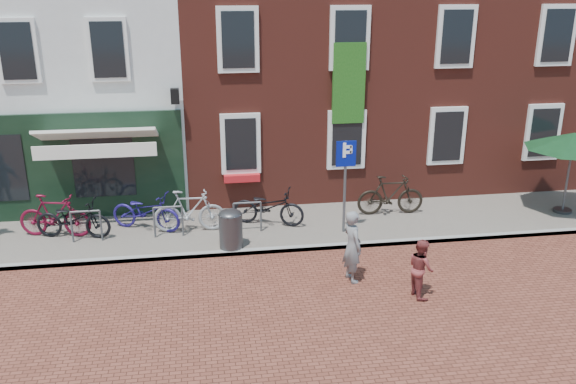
{
  "coord_description": "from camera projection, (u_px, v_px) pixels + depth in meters",
  "views": [
    {
      "loc": [
        -0.64,
        -13.18,
        6.22
      ],
      "look_at": [
        1.46,
        0.6,
        1.35
      ],
      "focal_mm": 37.56,
      "sensor_mm": 36.0,
      "label": 1
    }
  ],
  "objects": [
    {
      "name": "bicycle_1",
      "position": [
        55.0,
        216.0,
        15.16
      ],
      "size": [
        1.93,
        0.92,
        1.12
      ],
      "primitive_type": "imported",
      "rotation": [
        0.0,
        0.0,
        1.35
      ],
      "color": "maroon",
      "rests_on": "sidewalk"
    },
    {
      "name": "litter_bin",
      "position": [
        231.0,
        227.0,
        14.52
      ],
      "size": [
        0.57,
        0.57,
        1.04
      ],
      "color": "#3C3C3F",
      "rests_on": "sidewalk"
    },
    {
      "name": "building_stucco",
      "position": [
        53.0,
        40.0,
        18.78
      ],
      "size": [
        8.0,
        8.0,
        9.0
      ],
      "primitive_type": "cube",
      "color": "silver",
      "rests_on": "ground"
    },
    {
      "name": "parking_sign",
      "position": [
        345.0,
        170.0,
        15.06
      ],
      "size": [
        0.5,
        0.08,
        2.43
      ],
      "color": "#4C4C4F",
      "rests_on": "sidewalk"
    },
    {
      "name": "bicycle_0",
      "position": [
        73.0,
        219.0,
        15.12
      ],
      "size": [
        2.02,
        1.07,
        1.01
      ],
      "primitive_type": "imported",
      "rotation": [
        0.0,
        0.0,
        1.35
      ],
      "color": "black",
      "rests_on": "sidewalk"
    },
    {
      "name": "bicycle_3",
      "position": [
        190.0,
        211.0,
        15.47
      ],
      "size": [
        1.88,
        0.6,
        1.12
      ],
      "primitive_type": "imported",
      "rotation": [
        0.0,
        0.0,
        1.53
      ],
      "color": "#959497",
      "rests_on": "sidewalk"
    },
    {
      "name": "building_brick_right",
      "position": [
        449.0,
        20.0,
        20.47
      ],
      "size": [
        6.0,
        8.0,
        10.0
      ],
      "primitive_type": "cube",
      "color": "maroon",
      "rests_on": "ground"
    },
    {
      "name": "ground",
      "position": [
        232.0,
        256.0,
        14.45
      ],
      "size": [
        80.0,
        80.0,
        0.0
      ],
      "primitive_type": "plane",
      "color": "brown"
    },
    {
      "name": "boy",
      "position": [
        421.0,
        268.0,
        12.45
      ],
      "size": [
        0.55,
        0.66,
        1.26
      ],
      "primitive_type": "imported",
      "rotation": [
        0.0,
        0.0,
        1.68
      ],
      "color": "brown",
      "rests_on": "ground"
    },
    {
      "name": "bicycle_4",
      "position": [
        269.0,
        207.0,
        15.93
      ],
      "size": [
        2.03,
        1.3,
        1.01
      ],
      "primitive_type": "imported",
      "rotation": [
        0.0,
        0.0,
        1.21
      ],
      "color": "black",
      "rests_on": "sidewalk"
    },
    {
      "name": "parasol",
      "position": [
        574.0,
        138.0,
        16.26
      ],
      "size": [
        2.57,
        2.57,
        2.39
      ],
      "color": "#4C4C4F",
      "rests_on": "sidewalk"
    },
    {
      "name": "sidewalk",
      "position": [
        266.0,
        228.0,
        15.97
      ],
      "size": [
        24.0,
        3.0,
        0.1
      ],
      "primitive_type": "cube",
      "color": "slate",
      "rests_on": "ground"
    },
    {
      "name": "building_brick_mid",
      "position": [
        275.0,
        22.0,
        19.62
      ],
      "size": [
        6.0,
        8.0,
        10.0
      ],
      "primitive_type": "cube",
      "color": "maroon",
      "rests_on": "ground"
    },
    {
      "name": "woman",
      "position": [
        352.0,
        246.0,
        13.03
      ],
      "size": [
        0.52,
        0.67,
        1.63
      ],
      "primitive_type": "imported",
      "rotation": [
        0.0,
        0.0,
        1.81
      ],
      "color": "slate",
      "rests_on": "ground"
    },
    {
      "name": "bicycle_5",
      "position": [
        390.0,
        195.0,
        16.63
      ],
      "size": [
        1.88,
        0.61,
        1.12
      ],
      "primitive_type": "imported",
      "rotation": [
        0.0,
        0.0,
        1.53
      ],
      "color": "black",
      "rests_on": "sidewalk"
    },
    {
      "name": "bicycle_2",
      "position": [
        146.0,
        211.0,
        15.61
      ],
      "size": [
        2.02,
        1.4,
        1.01
      ],
      "primitive_type": "imported",
      "rotation": [
        0.0,
        0.0,
        1.14
      ],
      "color": "navy",
      "rests_on": "sidewalk"
    }
  ]
}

